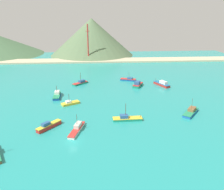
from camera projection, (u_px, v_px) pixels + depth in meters
The scene contains 14 objects.
ground at pixel (79, 105), 96.78m from camera, with size 260.00×280.00×0.50m.
fishing_boat_0 at pixel (127, 118), 82.29m from camera, with size 10.60×3.08×6.39m.
fishing_boat_1 at pixel (191, 112), 87.49m from camera, with size 8.74×9.76×6.20m.
fishing_boat_2 at pixel (162, 84), 121.12m from camera, with size 6.75×10.67×2.93m.
fishing_boat_3 at pixel (138, 84), 120.13m from camera, with size 6.69×8.99×2.93m.
fishing_boat_4 at pixel (81, 83), 124.30m from camera, with size 8.44×8.40×6.31m.
fishing_boat_5 at pixel (70, 103), 96.49m from camera, with size 7.91×6.03×4.73m.
fishing_boat_6 at pixel (57, 95), 104.99m from camera, with size 3.31×10.04×5.30m.
fishing_boat_7 at pixel (77, 129), 74.86m from camera, with size 4.99×11.41×5.74m.
fishing_boat_8 at pixel (128, 79), 130.99m from camera, with size 9.11×5.62×4.88m.
fishing_boat_10 at pixel (49, 126), 76.39m from camera, with size 7.47×8.45×2.46m.
beach_strip at pixel (87, 61), 182.94m from camera, with size 247.00×15.89×1.20m, color #C6B793.
hill_central at pixel (92, 37), 206.55m from camera, with size 74.35×74.35×32.10m.
radio_tower at pixel (88, 43), 177.45m from camera, with size 2.85×2.28×28.46m.
Camera 1 is at (7.63, -60.53, 36.10)m, focal length 36.98 mm.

